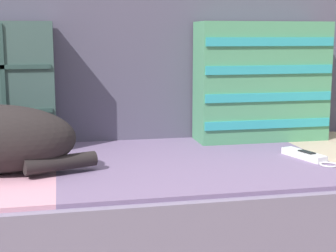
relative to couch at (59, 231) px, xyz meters
name	(u,v)px	position (x,y,z in m)	size (l,w,h in m)	color
couch	(59,231)	(0.00, 0.00, 0.00)	(2.03, 0.78, 0.38)	#3D3838
sofa_backrest	(54,61)	(0.00, 0.32, 0.45)	(1.99, 0.14, 0.51)	#514C60
throw_pillow_striped	(261,82)	(0.65, 0.18, 0.38)	(0.42, 0.14, 0.37)	#4C9366
game_remote_near	(306,156)	(0.67, -0.10, 0.20)	(0.09, 0.19, 0.02)	white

